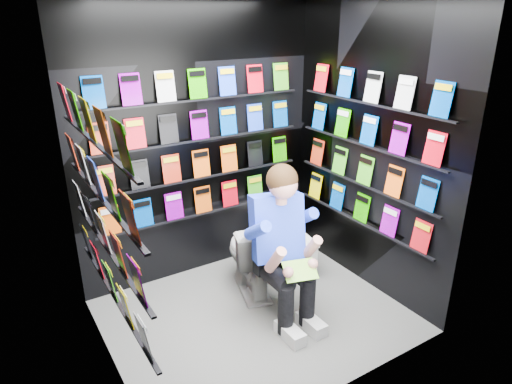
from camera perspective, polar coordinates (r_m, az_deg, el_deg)
floor at (r=4.09m, az=-0.04°, el=-15.20°), size 2.40×2.40×0.00m
wall_back at (r=4.32m, az=-7.14°, el=5.95°), size 2.40×0.04×2.60m
wall_front at (r=2.74m, az=11.14°, el=-3.67°), size 2.40×0.04×2.60m
wall_left at (r=3.05m, az=-19.51°, el=-1.84°), size 0.04×2.00×2.60m
wall_right at (r=4.20m, az=14.02°, el=5.05°), size 0.04×2.00×2.60m
comics_back at (r=4.29m, az=-6.97°, el=5.93°), size 2.10×0.06×1.37m
comics_left at (r=3.06m, az=-18.98°, el=-1.64°), size 0.06×1.70×1.37m
comics_right at (r=4.18m, az=13.73°, el=5.06°), size 0.06×1.70×1.37m
toilet at (r=4.24m, az=-0.61°, el=-7.86°), size 0.61×0.84×0.73m
longbox at (r=4.66m, az=4.94°, el=-7.83°), size 0.30×0.48×0.34m
longbox_lid at (r=4.57m, az=5.01°, el=-5.82°), size 0.33×0.50×0.03m
reader at (r=3.75m, az=2.41°, el=-4.53°), size 0.77×0.95×1.51m
held_comic at (r=3.61m, az=5.53°, el=-9.71°), size 0.29×0.22×0.11m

